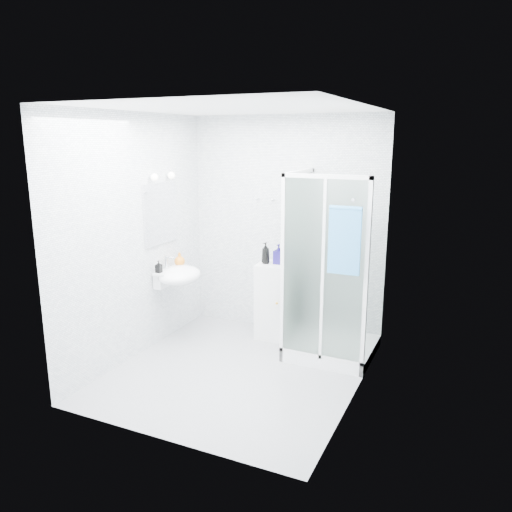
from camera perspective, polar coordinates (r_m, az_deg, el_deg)
The scene contains 12 objects.
room at distance 4.82m, azimuth -2.28°, elevation 0.92°, with size 2.40×2.60×2.60m.
shower_enclosure at distance 5.50m, azimuth 7.75°, elevation -6.84°, with size 0.90×0.95×2.00m.
wall_basin at distance 5.80m, azimuth -8.93°, elevation -2.20°, with size 0.46×0.56×0.35m.
mirror at distance 5.77m, azimuth -10.84°, elevation 4.78°, with size 0.02×0.60×0.70m, color white.
vanity_lights at distance 5.69m, azimuth -10.61°, elevation 8.94°, with size 0.10×0.40×0.08m.
wall_hooks at distance 5.99m, azimuth 1.01°, elevation 6.49°, with size 0.23×0.06×0.03m.
storage_cabinet at distance 5.94m, azimuth 2.03°, elevation -5.13°, with size 0.41×0.42×0.91m.
hand_towel at distance 4.79m, azimuth 10.09°, elevation 1.93°, with size 0.31×0.05×0.66m.
shampoo_bottle_a at distance 5.79m, azimuth 1.11°, elevation 0.34°, with size 0.10×0.10×0.25m, color black.
shampoo_bottle_b at distance 5.78m, azimuth 2.61°, elevation 0.23°, with size 0.10×0.11×0.23m, color #160E56.
soap_dispenser_orange at distance 5.94m, azimuth -8.73°, elevation -0.36°, with size 0.13×0.13×0.16m, color orange.
soap_dispenser_black at distance 5.69m, azimuth -11.06°, elevation -1.20°, with size 0.06×0.06×0.14m, color black.
Camera 1 is at (2.13, -4.19, 2.34)m, focal length 35.00 mm.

